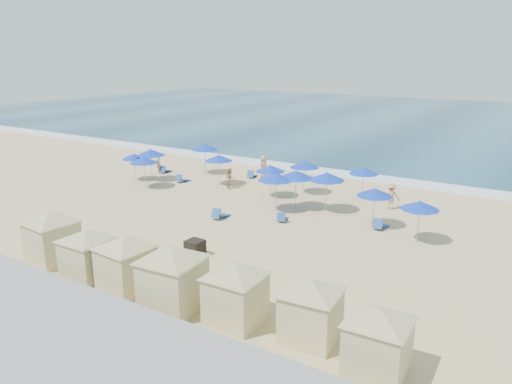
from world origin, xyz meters
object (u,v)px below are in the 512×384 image
cabana_2 (126,257)px  umbrella_9 (364,171)px  cabana_3 (172,270)px  beachgoer_1 (230,178)px  beachgoer_2 (391,196)px  umbrella_10 (375,192)px  cabana_5 (311,303)px  umbrella_12 (296,174)px  umbrella_6 (276,177)px  umbrella_7 (304,164)px  cabana_4 (235,286)px  umbrella_3 (144,160)px  umbrella_0 (134,156)px  umbrella_1 (151,152)px  cabana_6 (378,333)px  cabana_1 (87,248)px  umbrella_2 (205,147)px  umbrella_4 (219,158)px  umbrella_5 (270,168)px  cabana_0 (51,231)px  beachgoer_0 (158,163)px  beachgoer_3 (264,167)px  umbrella_8 (327,176)px  trash_bin (195,248)px

cabana_2 → umbrella_9: 19.32m
cabana_3 → beachgoer_1: bearing=118.5°
beachgoer_1 → beachgoer_2: bearing=-137.8°
umbrella_10 → beachgoer_1: size_ratio=1.55×
cabana_5 → umbrella_12: 15.87m
umbrella_12 → beachgoer_1: bearing=164.1°
cabana_5 → beachgoer_1: cabana_5 is taller
cabana_2 → umbrella_6: cabana_2 is taller
umbrella_9 → umbrella_7: bearing=-168.9°
cabana_4 → umbrella_3: bearing=143.8°
umbrella_0 → umbrella_1: size_ratio=0.85×
beachgoer_2 → cabana_6: bearing=87.3°
umbrella_7 → beachgoer_2: size_ratio=1.43×
cabana_1 → umbrella_1: (-10.68, 15.13, 0.81)m
umbrella_1 → umbrella_2: bearing=63.1°
beachgoer_1 → umbrella_7: bearing=-126.4°
cabana_6 → umbrella_3: (-22.96, 12.85, 0.73)m
umbrella_0 → umbrella_4: 7.19m
umbrella_5 → beachgoer_1: umbrella_5 is taller
umbrella_1 → umbrella_4: bearing=18.1°
umbrella_7 → umbrella_4: bearing=-168.3°
cabana_0 → cabana_1: (3.14, -0.40, -0.10)m
cabana_3 → umbrella_6: (-3.14, 13.50, 0.63)m
cabana_1 → umbrella_1: umbrella_1 is taller
umbrella_5 → umbrella_3: bearing=-162.7°
cabana_2 → umbrella_7: size_ratio=1.71×
cabana_4 → umbrella_0: cabana_4 is taller
cabana_0 → umbrella_1: size_ratio=1.68×
umbrella_0 → umbrella_5: size_ratio=0.93×
cabana_4 → umbrella_6: umbrella_6 is taller
cabana_6 → umbrella_12: (-10.65, 14.31, 0.89)m
cabana_1 → umbrella_5: 16.12m
cabana_1 → umbrella_2: (-8.51, 19.41, 0.80)m
umbrella_5 → beachgoer_1: bearing=173.6°
beachgoer_0 → umbrella_2: bearing=82.4°
beachgoer_3 → cabana_3: bearing=25.4°
umbrella_2 → cabana_0: bearing=-74.2°
cabana_0 → umbrella_2: (-5.37, 19.01, 0.69)m
beachgoer_0 → umbrella_4: bearing=47.8°
cabana_2 → cabana_6: size_ratio=1.06×
cabana_4 → beachgoer_1: 19.88m
umbrella_3 → umbrella_8: 14.42m
umbrella_5 → umbrella_6: umbrella_6 is taller
umbrella_5 → umbrella_10: umbrella_10 is taller
umbrella_1 → cabana_2: bearing=-49.1°
umbrella_4 → beachgoer_1: (1.30, -0.39, -1.37)m
trash_bin → cabana_2: bearing=-88.7°
cabana_4 → beachgoer_0: bearing=139.7°
cabana_0 → umbrella_2: cabana_0 is taller
trash_bin → umbrella_10: 11.20m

